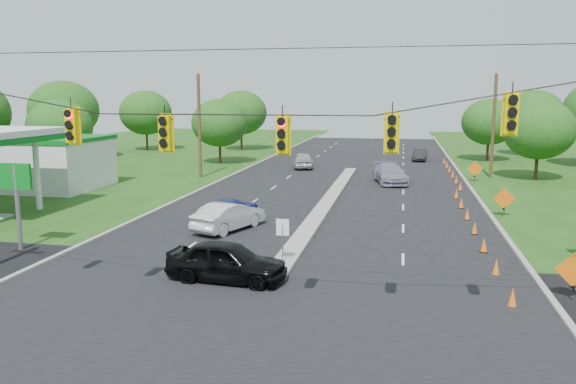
% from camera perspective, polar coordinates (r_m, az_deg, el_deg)
% --- Properties ---
extents(ground, '(160.00, 160.00, 0.00)m').
position_cam_1_polar(ground, '(18.48, -4.53, -12.97)').
color(ground, black).
rests_on(ground, ground).
extents(cross_street, '(160.00, 14.00, 0.02)m').
position_cam_1_polar(cross_street, '(18.48, -4.53, -12.97)').
color(cross_street, black).
rests_on(cross_street, ground).
extents(curb_left, '(0.25, 110.00, 0.16)m').
position_cam_1_polar(curb_left, '(49.21, -6.23, 1.36)').
color(curb_left, gray).
rests_on(curb_left, ground).
extents(curb_right, '(0.25, 110.00, 0.16)m').
position_cam_1_polar(curb_right, '(47.21, 17.83, 0.59)').
color(curb_right, gray).
rests_on(curb_right, ground).
extents(median, '(1.00, 34.00, 0.18)m').
position_cam_1_polar(median, '(38.34, 4.13, -0.99)').
color(median, gray).
rests_on(median, ground).
extents(median_sign, '(0.55, 0.06, 2.05)m').
position_cam_1_polar(median_sign, '(23.56, -0.55, -4.16)').
color(median_sign, gray).
rests_on(median_sign, ground).
extents(signal_span, '(25.60, 0.32, 9.00)m').
position_cam_1_polar(signal_span, '(16.25, -5.91, 2.07)').
color(signal_span, '#422D1C').
rests_on(signal_span, ground).
extents(utility_pole_far_left, '(0.28, 0.28, 9.00)m').
position_cam_1_polar(utility_pole_far_left, '(49.55, -8.99, 6.59)').
color(utility_pole_far_left, '#422D1C').
rests_on(utility_pole_far_left, ground).
extents(utility_pole_far_right, '(0.28, 0.28, 9.00)m').
position_cam_1_polar(utility_pole_far_right, '(52.01, 20.14, 6.26)').
color(utility_pole_far_right, '#422D1C').
rests_on(utility_pole_far_right, ground).
extents(gas_station, '(18.40, 19.70, 5.20)m').
position_cam_1_polar(gas_station, '(46.57, -26.24, 3.13)').
color(gas_station, white).
rests_on(gas_station, ground).
extents(cone_0, '(0.32, 0.32, 0.70)m').
position_cam_1_polar(cone_0, '(20.88, 21.85, -9.92)').
color(cone_0, orange).
rests_on(cone_0, ground).
extents(cone_1, '(0.32, 0.32, 0.70)m').
position_cam_1_polar(cone_1, '(24.16, 20.39, -7.17)').
color(cone_1, orange).
rests_on(cone_1, ground).
extents(cone_2, '(0.32, 0.32, 0.70)m').
position_cam_1_polar(cone_2, '(27.50, 19.29, -5.08)').
color(cone_2, orange).
rests_on(cone_2, ground).
extents(cone_3, '(0.32, 0.32, 0.70)m').
position_cam_1_polar(cone_3, '(30.87, 18.44, -3.45)').
color(cone_3, orange).
rests_on(cone_3, ground).
extents(cone_4, '(0.32, 0.32, 0.70)m').
position_cam_1_polar(cone_4, '(34.27, 17.76, -2.13)').
color(cone_4, orange).
rests_on(cone_4, ground).
extents(cone_5, '(0.32, 0.32, 0.70)m').
position_cam_1_polar(cone_5, '(37.68, 17.20, -1.06)').
color(cone_5, orange).
rests_on(cone_5, ground).
extents(cone_6, '(0.32, 0.32, 0.70)m').
position_cam_1_polar(cone_6, '(41.11, 16.73, -0.16)').
color(cone_6, orange).
rests_on(cone_6, ground).
extents(cone_7, '(0.32, 0.32, 0.70)m').
position_cam_1_polar(cone_7, '(44.61, 17.11, 0.57)').
color(cone_7, orange).
rests_on(cone_7, ground).
extents(cone_8, '(0.32, 0.32, 0.70)m').
position_cam_1_polar(cone_8, '(48.06, 16.72, 1.22)').
color(cone_8, orange).
rests_on(cone_8, ground).
extents(cone_9, '(0.32, 0.32, 0.70)m').
position_cam_1_polar(cone_9, '(51.51, 16.38, 1.79)').
color(cone_9, orange).
rests_on(cone_9, ground).
extents(cone_10, '(0.32, 0.32, 0.70)m').
position_cam_1_polar(cone_10, '(54.97, 16.08, 2.28)').
color(cone_10, orange).
rests_on(cone_10, ground).
extents(cone_11, '(0.32, 0.32, 0.70)m').
position_cam_1_polar(cone_11, '(58.43, 15.82, 2.72)').
color(cone_11, orange).
rests_on(cone_11, ground).
extents(cone_12, '(0.32, 0.32, 0.70)m').
position_cam_1_polar(cone_12, '(61.90, 15.59, 3.10)').
color(cone_12, orange).
rests_on(cone_12, ground).
extents(work_sign_0, '(1.27, 0.58, 1.37)m').
position_cam_1_polar(work_sign_0, '(22.08, 27.04, -7.21)').
color(work_sign_0, black).
rests_on(work_sign_0, ground).
extents(work_sign_1, '(1.27, 0.58, 1.37)m').
position_cam_1_polar(work_sign_1, '(35.41, 21.10, -0.73)').
color(work_sign_1, black).
rests_on(work_sign_1, ground).
extents(work_sign_2, '(1.27, 0.58, 1.37)m').
position_cam_1_polar(work_sign_2, '(49.11, 18.46, 2.18)').
color(work_sign_2, black).
rests_on(work_sign_2, ground).
extents(tree_2, '(5.88, 5.88, 6.86)m').
position_cam_1_polar(tree_2, '(55.72, -22.19, 6.16)').
color(tree_2, black).
rests_on(tree_2, ground).
extents(tree_3, '(7.56, 7.56, 8.82)m').
position_cam_1_polar(tree_3, '(67.32, -21.83, 7.74)').
color(tree_3, black).
rests_on(tree_3, ground).
extents(tree_4, '(6.72, 6.72, 7.84)m').
position_cam_1_polar(tree_4, '(75.85, -14.25, 7.81)').
color(tree_4, black).
rests_on(tree_4, ground).
extents(tree_5, '(5.88, 5.88, 6.86)m').
position_cam_1_polar(tree_5, '(59.48, -6.98, 6.98)').
color(tree_5, black).
rests_on(tree_5, ground).
extents(tree_6, '(6.72, 6.72, 7.84)m').
position_cam_1_polar(tree_6, '(74.36, -4.79, 8.04)').
color(tree_6, black).
rests_on(tree_6, ground).
extents(tree_9, '(5.88, 5.88, 6.86)m').
position_cam_1_polar(tree_9, '(51.68, 24.15, 5.80)').
color(tree_9, black).
rests_on(tree_9, ground).
extents(tree_11, '(6.72, 6.72, 7.84)m').
position_cam_1_polar(tree_11, '(73.00, 23.72, 7.23)').
color(tree_11, black).
rests_on(tree_11, ground).
extents(tree_12, '(5.88, 5.88, 6.86)m').
position_cam_1_polar(tree_12, '(65.08, 19.77, 6.72)').
color(tree_12, black).
rests_on(tree_12, ground).
extents(black_sedan, '(4.84, 2.27, 1.60)m').
position_cam_1_polar(black_sedan, '(22.01, -6.23, -7.01)').
color(black_sedan, black).
rests_on(black_sedan, ground).
extents(white_sedan, '(3.14, 4.90, 1.52)m').
position_cam_1_polar(white_sedan, '(30.25, -6.03, -2.46)').
color(white_sedan, '#B3B3B3').
rests_on(white_sedan, ground).
extents(blue_pickup, '(2.67, 5.01, 1.34)m').
position_cam_1_polar(blue_pickup, '(32.39, -6.02, -1.81)').
color(blue_pickup, navy).
rests_on(blue_pickup, ground).
extents(silver_car_far, '(3.36, 5.85, 1.60)m').
position_cam_1_polar(silver_car_far, '(47.06, 10.32, 1.86)').
color(silver_car_far, '#8D89A1').
rests_on(silver_car_far, ground).
extents(silver_car_oncoming, '(2.79, 4.96, 1.60)m').
position_cam_1_polar(silver_car_oncoming, '(56.05, 1.53, 3.26)').
color(silver_car_oncoming, '#A0A0A0').
rests_on(silver_car_oncoming, ground).
extents(dark_car_receding, '(1.83, 4.28, 1.37)m').
position_cam_1_polar(dark_car_receding, '(64.35, 13.25, 3.74)').
color(dark_car_receding, black).
rests_on(dark_car_receding, ground).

